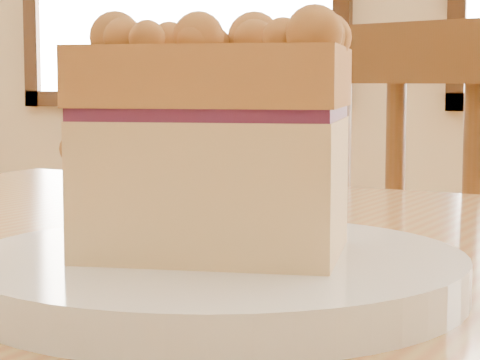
# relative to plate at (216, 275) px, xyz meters

# --- Properties ---
(plate) EXTENTS (0.23, 0.23, 0.02)m
(plate) POSITION_rel_plate_xyz_m (0.00, 0.00, 0.00)
(plate) COLOR white
(plate) RESTS_ON cafe_table_main
(cake_slice) EXTENTS (0.14, 0.11, 0.11)m
(cake_slice) POSITION_rel_plate_xyz_m (-0.00, -0.00, 0.06)
(cake_slice) COLOR #E0B97E
(cake_slice) RESTS_ON plate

